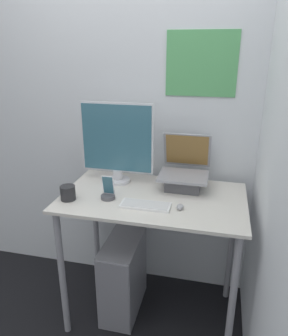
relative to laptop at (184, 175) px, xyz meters
The scene contains 10 objects.
wall_back 0.42m from the laptop, 124.13° to the left, with size 6.00×0.06×2.60m.
wall_side_right 0.77m from the laptop, 46.93° to the right, with size 0.05×6.00×2.60m.
desk 0.33m from the laptop, 132.55° to the right, with size 1.13×0.67×0.91m.
laptop is the anchor object (origin of this frame).
monitor 0.48m from the laptop, behind, with size 0.49×0.16×0.54m.
keyboard 0.38m from the laptop, 118.73° to the right, with size 0.29×0.11×0.02m.
mouse 0.32m from the laptop, 86.43° to the right, with size 0.04×0.06×0.03m.
cell_phone 0.51m from the laptop, 147.03° to the right, with size 0.09×0.09×0.15m.
computer_tower 0.83m from the laptop, 153.73° to the right, with size 0.22×0.46×0.55m.
mug 0.74m from the laptop, 152.18° to the right, with size 0.09×0.09×0.09m.
Camera 1 is at (0.37, -1.45, 1.78)m, focal length 35.00 mm.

